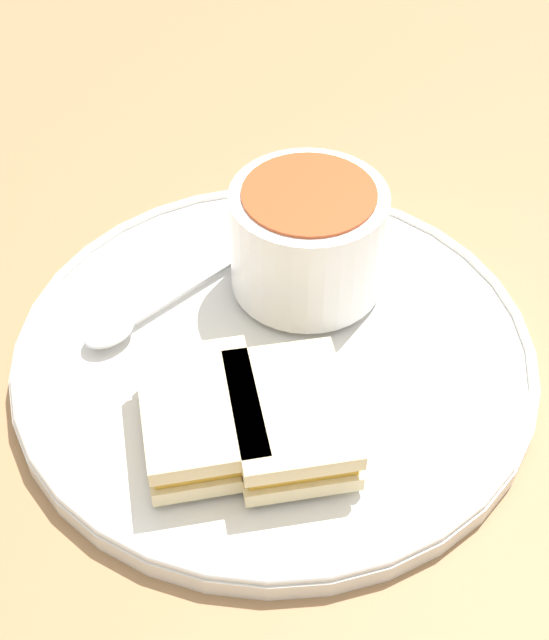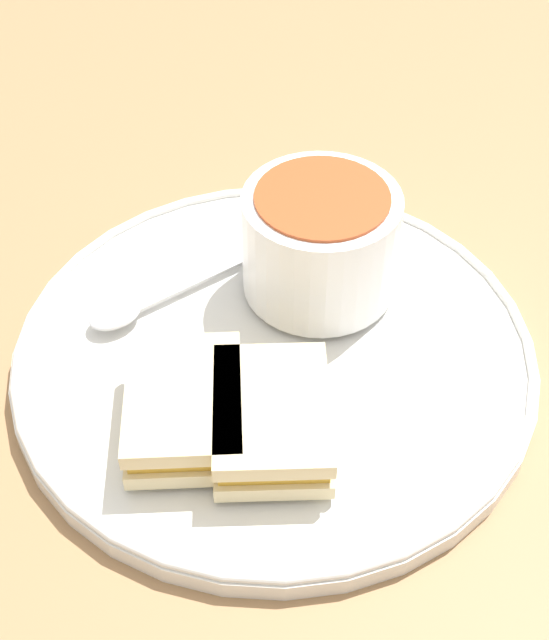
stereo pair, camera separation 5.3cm
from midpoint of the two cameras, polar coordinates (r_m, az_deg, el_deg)
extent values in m
plane|color=#9E754C|center=(0.55, 2.72, -2.81)|extent=(2.40, 2.40, 0.00)
cylinder|color=white|center=(0.55, 2.74, -2.38)|extent=(0.32, 0.32, 0.01)
torus|color=white|center=(0.54, 2.77, -1.83)|extent=(0.32, 0.32, 0.01)
cylinder|color=white|center=(0.58, 5.44, 2.41)|extent=(0.05, 0.05, 0.01)
cylinder|color=white|center=(0.56, 5.66, 4.80)|extent=(0.10, 0.10, 0.07)
cylinder|color=#B74C23|center=(0.54, 5.91, 7.54)|extent=(0.08, 0.08, 0.01)
cube|color=silver|center=(0.58, -2.50, 2.41)|extent=(0.09, 0.02, 0.00)
ellipsoid|color=silver|center=(0.56, -7.55, 0.21)|extent=(0.04, 0.03, 0.01)
cube|color=beige|center=(0.50, -2.69, -6.46)|extent=(0.10, 0.11, 0.01)
cube|color=gold|center=(0.49, -2.73, -5.80)|extent=(0.10, 0.10, 0.01)
cube|color=beige|center=(0.48, -2.76, -5.12)|extent=(0.10, 0.11, 0.01)
cube|color=beige|center=(0.49, 2.92, -7.18)|extent=(0.11, 0.11, 0.01)
cube|color=gold|center=(0.48, 2.96, -6.52)|extent=(0.10, 0.10, 0.01)
cube|color=beige|center=(0.48, 3.00, -5.84)|extent=(0.11, 0.11, 0.01)
camera|label=1|loc=(0.03, -87.13, 2.92)|focal=50.00mm
camera|label=2|loc=(0.03, 92.87, -2.92)|focal=50.00mm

